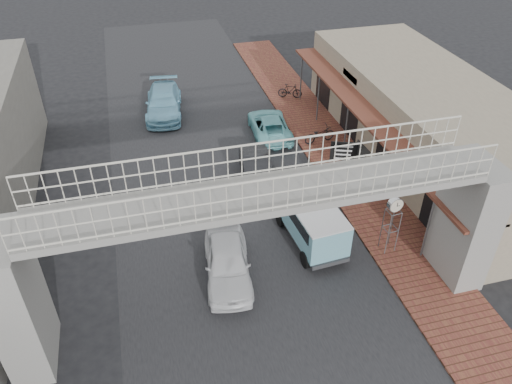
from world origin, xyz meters
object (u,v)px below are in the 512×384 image
motorcycle_far (290,91)px  dark_sedan (257,170)px  angkot_curb (270,125)px  angkot_far (164,102)px  arrow_sign (362,153)px  white_hatchback (227,262)px  angkot_van (312,219)px  street_clock (395,207)px  motorcycle_near (320,134)px

motorcycle_far → dark_sedan: bearing=175.2°
motorcycle_far → angkot_curb: bearing=171.3°
angkot_curb → angkot_far: bearing=-32.8°
arrow_sign → white_hatchback: bearing=-134.0°
white_hatchback → dark_sedan: 6.46m
angkot_van → arrow_sign: size_ratio=1.29×
angkot_curb → street_clock: size_ratio=1.67×
motorcycle_near → arrow_sign: (-0.23, -5.34, 2.02)m
angkot_curb → motorcycle_far: size_ratio=2.83×
angkot_far → motorcycle_near: angkot_far is taller
arrow_sign → angkot_van: bearing=-123.4°
angkot_far → motorcycle_far: (7.97, -0.01, -0.17)m
motorcycle_near → angkot_curb: bearing=46.7°
angkot_curb → angkot_far: 6.84m
white_hatchback → motorcycle_far: bearing=71.3°
white_hatchback → dark_sedan: (2.72, 5.86, -0.06)m
angkot_curb → arrow_sign: arrow_sign is taller
dark_sedan → street_clock: (3.85, -6.13, 1.59)m
angkot_far → angkot_van: 14.08m
angkot_van → motorcycle_far: size_ratio=2.62×
dark_sedan → angkot_van: size_ratio=1.00×
angkot_van → street_clock: 3.27m
white_hatchback → motorcycle_far: size_ratio=2.75×
motorcycle_far → motorcycle_near: bearing=-159.0°
street_clock → angkot_far: bearing=110.8°
angkot_curb → angkot_van: size_ratio=1.08×
motorcycle_near → arrow_sign: 5.72m
angkot_far → white_hatchback: bearing=-79.1°
white_hatchback → angkot_far: (-0.83, 14.33, 0.01)m
angkot_far → motorcycle_far: bearing=7.6°
arrow_sign → angkot_far: bearing=144.7°
angkot_van → motorcycle_near: bearing=62.4°
street_clock → angkot_van: bearing=149.2°
angkot_van → motorcycle_near: angkot_van is taller
white_hatchback → street_clock: (6.57, -0.27, 1.53)m
street_clock → arrow_sign: (0.17, 3.47, 0.35)m
angkot_far → motorcycle_near: bearing=-29.0°
street_clock → dark_sedan: bearing=116.1°
angkot_curb → angkot_van: bearing=89.4°
angkot_van → motorcycle_near: (3.21, 7.52, -0.64)m
white_hatchback → motorcycle_near: white_hatchback is taller
motorcycle_far → angkot_far: bearing=112.7°
angkot_curb → motorcycle_near: size_ratio=2.42×
dark_sedan → angkot_far: angkot_far is taller
white_hatchback → motorcycle_near: bearing=58.6°
white_hatchback → arrow_sign: bearing=33.2°
white_hatchback → street_clock: 6.75m
angkot_far → arrow_sign: bearing=-48.2°
dark_sedan → arrow_sign: arrow_sign is taller
white_hatchback → street_clock: bearing=5.4°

